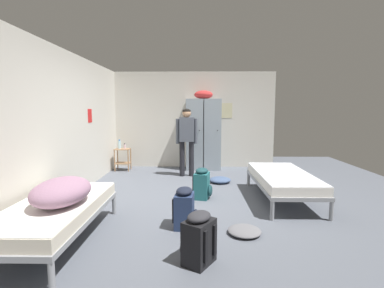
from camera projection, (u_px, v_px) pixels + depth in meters
ground_plane at (192, 199)px, 4.95m from camera, size 9.06×9.06×0.00m
room_backdrop at (137, 123)px, 6.05m from camera, size 4.39×5.72×2.59m
locker_bank at (203, 133)px, 7.35m from camera, size 0.90×0.55×2.07m
shelf_unit at (123, 157)px, 7.25m from camera, size 0.38×0.30×0.57m
bed_right at (283, 179)px, 4.86m from camera, size 0.90×1.90×0.49m
bed_left_front at (55, 211)px, 3.30m from camera, size 0.90×1.90×0.49m
bedding_heap at (62, 191)px, 3.21m from camera, size 0.61×0.85×0.30m
person_traveler at (187, 136)px, 6.56m from camera, size 0.51×0.22×1.60m
water_bottle at (119, 144)px, 7.24m from camera, size 0.07×0.07×0.24m
lotion_bottle at (125, 146)px, 7.18m from camera, size 0.05×0.05×0.15m
backpack_teal at (202, 184)px, 4.97m from camera, size 0.38×0.36×0.55m
backpack_navy at (185, 209)px, 3.74m from camera, size 0.36×0.34×0.55m
backpack_black at (198, 239)px, 2.86m from camera, size 0.41×0.40×0.55m
clothes_pile_grey at (244, 231)px, 3.56m from camera, size 0.43×0.42×0.08m
clothes_pile_denim at (220, 180)px, 6.06m from camera, size 0.46×0.44×0.12m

